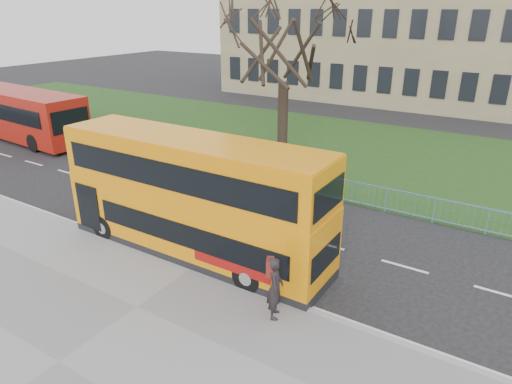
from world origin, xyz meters
TOP-DOWN VIEW (x-y plane):
  - ground at (0.00, 0.00)m, footprint 120.00×120.00m
  - pavement at (0.00, -6.75)m, footprint 80.00×10.50m
  - kerb at (0.00, -1.55)m, footprint 80.00×0.20m
  - grass_verge at (0.00, 14.30)m, footprint 80.00×15.40m
  - guard_railing at (0.00, 6.60)m, footprint 40.00×0.12m
  - bare_tree at (-3.00, 10.00)m, footprint 7.47×7.47m
  - civic_building at (-5.00, 35.00)m, footprint 30.00×15.00m
  - yellow_bus at (-0.70, -0.51)m, footprint 10.04×2.43m
  - red_bus at (-20.76, 5.39)m, footprint 12.38×3.47m
  - pedestrian at (3.63, -2.33)m, footprint 0.70×0.81m

SIDE VIEW (x-z plane):
  - ground at x=0.00m, z-range 0.00..0.00m
  - grass_verge at x=0.00m, z-range 0.00..0.08m
  - pavement at x=0.00m, z-range 0.00..0.12m
  - kerb at x=0.00m, z-range 0.00..0.14m
  - guard_railing at x=0.00m, z-range 0.00..1.10m
  - pedestrian at x=3.63m, z-range 0.12..1.99m
  - red_bus at x=-20.76m, z-range 0.10..3.33m
  - yellow_bus at x=-0.70m, z-range 0.15..4.36m
  - bare_tree at x=-3.00m, z-range 0.08..10.75m
  - civic_building at x=-5.00m, z-range 0.00..14.00m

